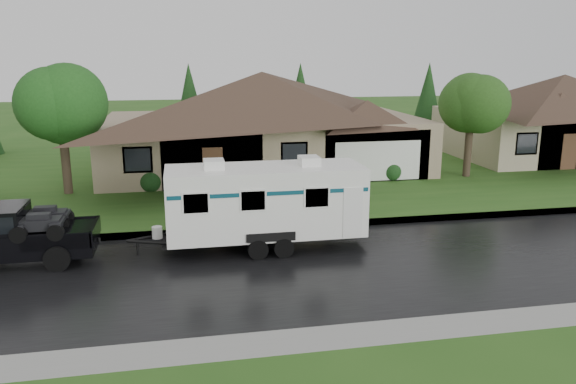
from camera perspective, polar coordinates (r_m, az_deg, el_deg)
The scene contains 10 objects.
ground at distance 19.96m, azimuth -2.37°, elevation -5.84°, with size 140.00×140.00×0.00m, color #2A561B.
road at distance 18.11m, azimuth -1.41°, elevation -7.91°, with size 140.00×8.00×0.01m, color black.
curb at distance 22.05m, azimuth -3.25°, elevation -3.72°, with size 140.00×0.50×0.15m, color gray.
lawn at distance 34.36m, azimuth -6.12°, elevation 2.59°, with size 140.00×26.00×0.15m, color #2A561B.
house_main at distance 32.98m, azimuth -2.09°, elevation 8.37°, with size 19.44×10.80×6.90m.
house_neighbor at distance 41.51m, azimuth 26.46°, elevation 7.69°, with size 15.12×9.72×6.45m.
tree_left_green at distance 28.62m, azimuth -22.14°, elevation 8.32°, with size 3.76×3.76×6.23m.
tree_right_green at distance 32.10m, azimuth 18.16°, elevation 8.66°, with size 3.54×3.54×5.85m.
shrub_row at distance 28.94m, azimuth -1.23°, elevation 1.72°, with size 13.60×1.00×1.00m.
travel_trailer at distance 19.68m, azimuth -2.31°, elevation -0.89°, with size 7.23×2.54×3.24m.
Camera 1 is at (-2.75, -18.60, 6.70)m, focal length 35.00 mm.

